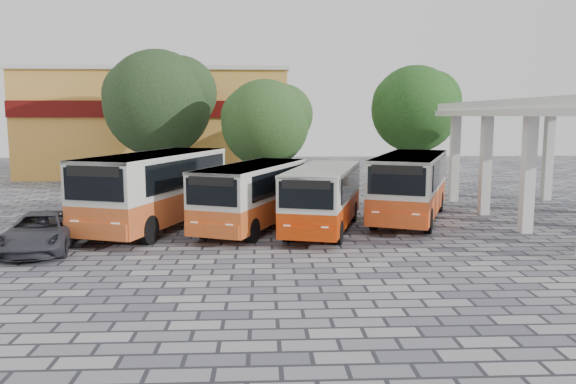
{
  "coord_description": "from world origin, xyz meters",
  "views": [
    {
      "loc": [
        -2.83,
        -20.11,
        4.72
      ],
      "look_at": [
        -1.74,
        3.51,
        1.5
      ],
      "focal_mm": 35.0,
      "sensor_mm": 36.0,
      "label": 1
    }
  ],
  "objects_px": {
    "bus_far_left": "(157,185)",
    "bus_centre_right": "(323,194)",
    "bus_centre_left": "(253,192)",
    "bus_far_right": "(410,183)",
    "parked_car": "(41,232)"
  },
  "relations": [
    {
      "from": "bus_centre_left",
      "to": "bus_centre_right",
      "type": "bearing_deg",
      "value": 11.75
    },
    {
      "from": "bus_centre_right",
      "to": "bus_far_right",
      "type": "xyz_separation_m",
      "value": [
        4.19,
        2.17,
        0.21
      ]
    },
    {
      "from": "bus_centre_left",
      "to": "bus_far_right",
      "type": "bearing_deg",
      "value": 35.02
    },
    {
      "from": "bus_far_left",
      "to": "bus_centre_left",
      "type": "relative_size",
      "value": 1.16
    },
    {
      "from": "bus_far_right",
      "to": "parked_car",
      "type": "xyz_separation_m",
      "value": [
        -14.53,
        -5.1,
        -1.07
      ]
    },
    {
      "from": "bus_far_left",
      "to": "bus_centre_right",
      "type": "xyz_separation_m",
      "value": [
        6.94,
        -0.85,
        -0.31
      ]
    },
    {
      "from": "bus_far_left",
      "to": "parked_car",
      "type": "bearing_deg",
      "value": -113.52
    },
    {
      "from": "bus_far_left",
      "to": "bus_centre_right",
      "type": "bearing_deg",
      "value": 11.5
    },
    {
      "from": "bus_centre_left",
      "to": "bus_centre_right",
      "type": "relative_size",
      "value": 1.04
    },
    {
      "from": "bus_far_left",
      "to": "bus_far_right",
      "type": "bearing_deg",
      "value": 25.22
    },
    {
      "from": "bus_far_left",
      "to": "bus_centre_right",
      "type": "distance_m",
      "value": 7.0
    },
    {
      "from": "bus_far_left",
      "to": "bus_centre_left",
      "type": "bearing_deg",
      "value": 13.94
    },
    {
      "from": "parked_car",
      "to": "bus_far_left",
      "type": "bearing_deg",
      "value": 39.53
    },
    {
      "from": "bus_centre_right",
      "to": "parked_car",
      "type": "bearing_deg",
      "value": -148.31
    },
    {
      "from": "bus_far_right",
      "to": "parked_car",
      "type": "distance_m",
      "value": 15.43
    }
  ]
}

